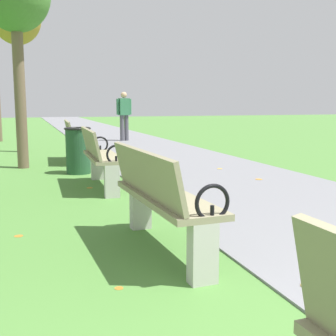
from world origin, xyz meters
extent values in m
cube|color=slate|center=(1.58, 18.00, 0.01)|extent=(3.16, 44.00, 0.02)
cube|color=gray|center=(-0.45, 3.16, 0.47)|extent=(0.51, 1.62, 0.05)
cube|color=gray|center=(-0.64, 3.15, 0.70)|extent=(0.19, 1.60, 0.40)
cube|color=#B7B5AD|center=(-0.42, 2.42, 0.23)|extent=(0.21, 0.13, 0.45)
cube|color=#B7B5AD|center=(-0.48, 3.90, 0.23)|extent=(0.21, 0.13, 0.45)
torus|color=black|center=(-0.36, 2.40, 0.59)|extent=(0.27, 0.04, 0.27)
cylinder|color=black|center=(-0.36, 2.40, 0.51)|extent=(0.03, 0.03, 0.12)
torus|color=black|center=(-0.42, 3.92, 0.59)|extent=(0.27, 0.04, 0.27)
cylinder|color=black|center=(-0.42, 3.92, 0.51)|extent=(0.03, 0.03, 0.12)
cube|color=gray|center=(-0.45, 6.19, 0.47)|extent=(0.49, 1.61, 0.05)
cube|color=gray|center=(-0.64, 6.19, 0.70)|extent=(0.17, 1.60, 0.40)
cube|color=#B7B5AD|center=(-0.47, 5.45, 0.23)|extent=(0.20, 0.13, 0.45)
cube|color=#B7B5AD|center=(-0.43, 6.93, 0.23)|extent=(0.20, 0.13, 0.45)
torus|color=black|center=(-0.41, 5.43, 0.59)|extent=(0.27, 0.04, 0.27)
cylinder|color=black|center=(-0.41, 5.43, 0.51)|extent=(0.03, 0.03, 0.12)
torus|color=black|center=(-0.37, 6.95, 0.59)|extent=(0.27, 0.04, 0.27)
cylinder|color=black|center=(-0.37, 6.95, 0.51)|extent=(0.03, 0.03, 0.12)
cube|color=gray|center=(-0.45, 9.29, 0.47)|extent=(0.51, 1.62, 0.05)
cube|color=gray|center=(-0.64, 9.30, 0.70)|extent=(0.19, 1.60, 0.40)
cube|color=#B7B5AD|center=(-0.48, 8.56, 0.23)|extent=(0.21, 0.13, 0.45)
cube|color=#B7B5AD|center=(-0.42, 10.03, 0.23)|extent=(0.21, 0.13, 0.45)
torus|color=black|center=(-0.42, 8.53, 0.59)|extent=(0.27, 0.04, 0.27)
cylinder|color=black|center=(-0.42, 8.53, 0.51)|extent=(0.03, 0.03, 0.12)
torus|color=black|center=(-0.36, 10.05, 0.59)|extent=(0.27, 0.04, 0.27)
cylinder|color=black|center=(-0.36, 10.05, 0.51)|extent=(0.03, 0.03, 0.12)
cylinder|color=brown|center=(-1.61, 8.71, 1.43)|extent=(0.21, 0.21, 2.86)
cylinder|color=brown|center=(-1.61, 11.76, 1.49)|extent=(0.20, 0.20, 2.99)
ellipsoid|color=olive|center=(-1.61, 11.76, 3.42)|extent=(1.23, 1.23, 1.36)
cylinder|color=#4C4C56|center=(1.73, 14.06, 0.45)|extent=(0.14, 0.14, 0.85)
cylinder|color=#4C4C56|center=(1.57, 14.04, 0.45)|extent=(0.14, 0.14, 0.85)
cube|color=#33724C|center=(1.65, 14.05, 1.15)|extent=(0.37, 0.27, 0.56)
sphere|color=tan|center=(1.65, 14.05, 1.54)|extent=(0.20, 0.20, 0.20)
cylinder|color=#33724C|center=(1.87, 14.09, 1.15)|extent=(0.09, 0.09, 0.52)
cylinder|color=#33724C|center=(1.43, 14.02, 1.15)|extent=(0.09, 0.09, 0.52)
cylinder|color=#234C2D|center=(-0.65, 7.68, 0.40)|extent=(0.44, 0.44, 0.80)
torus|color=black|center=(-0.65, 7.68, 0.82)|extent=(0.48, 0.48, 0.04)
cylinder|color=#BC842D|center=(-0.67, 6.22, 0.00)|extent=(0.11, 0.11, 0.00)
cylinder|color=#AD6B23|center=(0.56, 7.00, 0.02)|extent=(0.14, 0.14, 0.00)
cylinder|color=#BC842D|center=(2.10, 5.97, 0.02)|extent=(0.12, 0.12, 0.00)
cylinder|color=#AD6B23|center=(-1.01, 2.52, 0.00)|extent=(0.07, 0.07, 0.00)
cylinder|color=#AD6B23|center=(1.25, 3.49, 0.02)|extent=(0.15, 0.15, 0.00)
cylinder|color=brown|center=(0.24, 2.09, 0.02)|extent=(0.15, 0.15, 0.00)
cylinder|color=gold|center=(1.98, 7.24, 0.02)|extent=(0.11, 0.11, 0.00)
cylinder|color=#AD6B23|center=(-1.68, 4.01, 0.00)|extent=(0.11, 0.11, 0.00)
camera|label=1|loc=(-1.59, -0.33, 1.28)|focal=46.66mm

